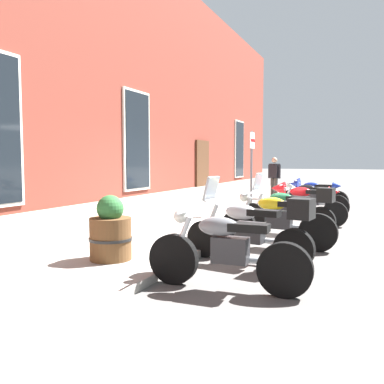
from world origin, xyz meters
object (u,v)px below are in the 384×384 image
(motorcycle_yellow_naked, at_px, (276,221))
(motorcycle_silver_touring, at_px, (254,228))
(pedestrian_dark_jacket, at_px, (274,175))
(parking_sign, at_px, (252,160))
(motorcycle_blue_sport, at_px, (312,193))
(motorcycle_black_naked, at_px, (309,200))
(motorcycle_green_touring, at_px, (291,209))
(motorcycle_red_sport, at_px, (301,202))
(barrel_planter, at_px, (111,233))
(motorcycle_grey_naked, at_px, (225,251))

(motorcycle_yellow_naked, bearing_deg, motorcycle_silver_touring, 178.02)
(pedestrian_dark_jacket, bearing_deg, parking_sign, -174.52)
(motorcycle_yellow_naked, distance_m, parking_sign, 3.96)
(pedestrian_dark_jacket, distance_m, parking_sign, 5.09)
(parking_sign, bearing_deg, motorcycle_blue_sport, -27.41)
(motorcycle_silver_touring, distance_m, motorcycle_black_naked, 5.88)
(motorcycle_yellow_naked, xyz_separation_m, parking_sign, (3.52, 1.44, 1.11))
(motorcycle_green_touring, xyz_separation_m, motorcycle_red_sport, (1.39, -0.01, 0.03))
(motorcycle_silver_touring, distance_m, motorcycle_green_touring, 2.88)
(motorcycle_red_sport, height_order, barrel_planter, barrel_planter)
(barrel_planter, bearing_deg, motorcycle_red_sport, -19.99)
(motorcycle_yellow_naked, xyz_separation_m, motorcycle_red_sport, (2.93, 0.00, 0.09))
(motorcycle_green_touring, xyz_separation_m, barrel_planter, (-3.96, 1.94, -0.02))
(motorcycle_blue_sport, bearing_deg, motorcycle_green_touring, -178.24)
(motorcycle_black_naked, xyz_separation_m, motorcycle_blue_sport, (1.48, 0.12, 0.08))
(motorcycle_grey_naked, relative_size, motorcycle_red_sport, 1.01)
(motorcycle_grey_naked, distance_m, motorcycle_green_touring, 4.30)
(motorcycle_blue_sport, height_order, parking_sign, parking_sign)
(motorcycle_black_naked, relative_size, pedestrian_dark_jacket, 1.35)
(motorcycle_red_sport, bearing_deg, parking_sign, 67.83)
(motorcycle_green_touring, height_order, motorcycle_black_naked, motorcycle_green_touring)
(motorcycle_red_sport, relative_size, motorcycle_blue_sport, 0.98)
(motorcycle_green_touring, relative_size, motorcycle_blue_sport, 1.03)
(motorcycle_silver_touring, relative_size, motorcycle_yellow_naked, 0.98)
(parking_sign, relative_size, barrel_planter, 2.35)
(motorcycle_red_sport, bearing_deg, motorcycle_blue_sport, 2.66)
(motorcycle_grey_naked, bearing_deg, motorcycle_yellow_naked, -0.56)
(motorcycle_red_sport, relative_size, motorcycle_black_naked, 0.95)
(motorcycle_silver_touring, bearing_deg, pedestrian_dark_jacket, 10.75)
(motorcycle_silver_touring, height_order, motorcycle_red_sport, motorcycle_silver_touring)
(motorcycle_yellow_naked, height_order, motorcycle_green_touring, motorcycle_green_touring)
(motorcycle_silver_touring, xyz_separation_m, barrel_planter, (-1.07, 1.90, -0.04))
(pedestrian_dark_jacket, bearing_deg, motorcycle_green_touring, -164.73)
(barrel_planter, bearing_deg, motorcycle_yellow_naked, -38.92)
(motorcycle_green_touring, relative_size, pedestrian_dark_jacket, 1.35)
(motorcycle_silver_touring, height_order, motorcycle_green_touring, motorcycle_silver_touring)
(motorcycle_red_sport, relative_size, parking_sign, 0.90)
(motorcycle_red_sport, distance_m, barrel_planter, 5.69)
(motorcycle_yellow_naked, distance_m, motorcycle_blue_sport, 6.02)
(motorcycle_silver_touring, xyz_separation_m, motorcycle_red_sport, (4.27, -0.04, 0.02))
(motorcycle_red_sport, distance_m, pedestrian_dark_jacket, 5.96)
(motorcycle_grey_naked, distance_m, motorcycle_red_sport, 5.69)
(motorcycle_yellow_naked, relative_size, motorcycle_red_sport, 1.05)
(motorcycle_yellow_naked, bearing_deg, parking_sign, 22.28)
(motorcycle_silver_touring, distance_m, motorcycle_blue_sport, 7.36)
(pedestrian_dark_jacket, bearing_deg, barrel_planter, 179.87)
(motorcycle_grey_naked, height_order, motorcycle_black_naked, same)
(motorcycle_blue_sport, relative_size, barrel_planter, 2.16)
(motorcycle_black_naked, distance_m, pedestrian_dark_jacket, 4.47)
(parking_sign, bearing_deg, barrel_planter, 175.10)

